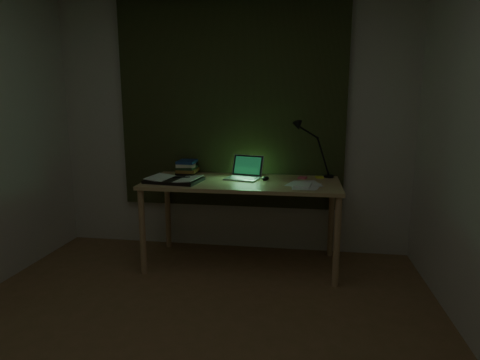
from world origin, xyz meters
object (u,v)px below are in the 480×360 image
object	(u,v)px
loose_papers	(297,185)
laptop	(242,168)
desk	(242,223)
book_stack	(187,167)
desk_lamp	(330,151)
open_textbook	(174,180)

from	to	relation	value
loose_papers	laptop	bearing A→B (deg)	158.24
laptop	loose_papers	bearing A→B (deg)	-7.32
desk	book_stack	bearing A→B (deg)	156.76
loose_papers	desk_lamp	bearing A→B (deg)	56.28
desk_lamp	loose_papers	bearing A→B (deg)	-118.81
desk	open_textbook	xyz separation A→B (m)	(-0.59, -0.12, 0.41)
open_textbook	book_stack	size ratio (longest dim) A/B	2.11
desk	open_textbook	distance (m)	0.73
desk	laptop	xyz separation A→B (m)	(-0.01, 0.08, 0.50)
laptop	loose_papers	distance (m)	0.55
desk	laptop	size ratio (longest dim) A/B	5.15
laptop	open_textbook	size ratio (longest dim) A/B	0.72
laptop	desk_lamp	world-z (taller)	desk_lamp
laptop	open_textbook	world-z (taller)	laptop
laptop	loose_papers	xyz separation A→B (m)	(0.50, -0.20, -0.10)
open_textbook	loose_papers	xyz separation A→B (m)	(1.08, -0.00, -0.01)
loose_papers	desk	bearing A→B (deg)	165.76
loose_papers	desk_lamp	world-z (taller)	desk_lamp
laptop	desk_lamp	bearing A→B (deg)	30.50
laptop	loose_papers	size ratio (longest dim) A/B	1.05
laptop	book_stack	world-z (taller)	laptop
desk	loose_papers	size ratio (longest dim) A/B	5.40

